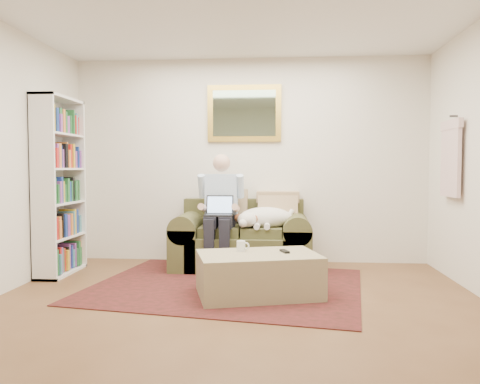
# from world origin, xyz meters

# --- Properties ---
(room_shell) EXTENTS (4.51, 5.00, 2.61)m
(room_shell) POSITION_xyz_m (0.00, 0.35, 1.30)
(room_shell) COLOR brown
(room_shell) RESTS_ON ground
(rug) EXTENTS (2.97, 2.53, 0.01)m
(rug) POSITION_xyz_m (-0.15, 1.18, 0.01)
(rug) COLOR black
(rug) RESTS_ON room_shell
(sofa) EXTENTS (1.63, 0.83, 0.98)m
(sofa) POSITION_xyz_m (-0.06, 2.05, 0.28)
(sofa) COLOR #494826
(sofa) RESTS_ON room_shell
(seated_man) EXTENTS (0.54, 0.77, 1.37)m
(seated_man) POSITION_xyz_m (-0.31, 1.90, 0.69)
(seated_man) COLOR #8CB0D8
(seated_man) RESTS_ON sofa
(laptop) EXTENTS (0.32, 0.25, 0.23)m
(laptop) POSITION_xyz_m (-0.31, 1.84, 0.72)
(laptop) COLOR black
(laptop) RESTS_ON seated_man
(sleeping_dog) EXTENTS (0.67, 0.42, 0.25)m
(sleeping_dog) POSITION_xyz_m (0.23, 1.97, 0.62)
(sleeping_dog) COLOR white
(sleeping_dog) RESTS_ON sofa
(ottoman) EXTENTS (1.25, 0.97, 0.40)m
(ottoman) POSITION_xyz_m (0.19, 0.84, 0.20)
(ottoman) COLOR tan
(ottoman) RESTS_ON room_shell
(coffee_mug) EXTENTS (0.08, 0.08, 0.10)m
(coffee_mug) POSITION_xyz_m (0.02, 0.96, 0.45)
(coffee_mug) COLOR white
(coffee_mug) RESTS_ON ottoman
(tv_remote) EXTENTS (0.10, 0.16, 0.02)m
(tv_remote) POSITION_xyz_m (0.44, 0.93, 0.41)
(tv_remote) COLOR black
(tv_remote) RESTS_ON ottoman
(bookshelf) EXTENTS (0.28, 0.80, 2.00)m
(bookshelf) POSITION_xyz_m (-2.10, 1.60, 1.00)
(bookshelf) COLOR white
(bookshelf) RESTS_ON room_shell
(wall_mirror) EXTENTS (0.94, 0.04, 0.72)m
(wall_mirror) POSITION_xyz_m (-0.06, 2.47, 1.90)
(wall_mirror) COLOR gold
(wall_mirror) RESTS_ON room_shell
(hanging_shirt) EXTENTS (0.06, 0.52, 0.90)m
(hanging_shirt) POSITION_xyz_m (2.19, 1.60, 1.35)
(hanging_shirt) COLOR beige
(hanging_shirt) RESTS_ON room_shell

